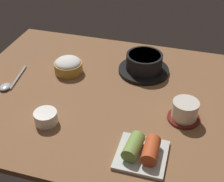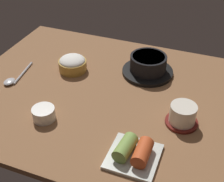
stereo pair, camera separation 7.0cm
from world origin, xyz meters
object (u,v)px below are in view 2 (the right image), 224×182
Objects in this scene: side_bowl_near at (44,113)px; stone_pot at (148,65)px; tea_cup_with_saucer at (183,115)px; rice_bowl at (73,63)px; spoon at (14,79)px; kimchi_plate at (134,153)px.

stone_pot is at bearing 57.81° from side_bowl_near.
tea_cup_with_saucer reaches higher than side_bowl_near.
side_bowl_near is at bearing -81.28° from rice_bowl.
tea_cup_with_saucer is at bearing -53.16° from stone_pot.
tea_cup_with_saucer is at bearing -1.02° from spoon.
rice_bowl is 0.61× the size of spoon.
rice_bowl is 21.66cm from spoon.
kimchi_plate is at bearing -43.65° from rice_bowl.
spoon is (-16.71, -13.59, -2.26)cm from rice_bowl.
spoon is at bearing -140.86° from rice_bowl.
tea_cup_with_saucer is 0.58× the size of spoon.
side_bowl_near is 0.41× the size of spoon.
kimchi_plate reaches higher than side_bowl_near.
spoon is at bearing 178.98° from tea_cup_with_saucer.
stone_pot reaches higher than rice_bowl.
rice_bowl is (-26.68, -7.95, -0.50)cm from stone_pot.
stone_pot is 1.40× the size of kimchi_plate.
kimchi_plate is at bearing -79.29° from stone_pot.
tea_cup_with_saucer is at bearing -18.58° from rice_bowl.
rice_bowl is 46.01cm from tea_cup_with_saucer.
kimchi_plate is at bearing -9.63° from side_bowl_near.
side_bowl_near is at bearing -33.92° from spoon.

